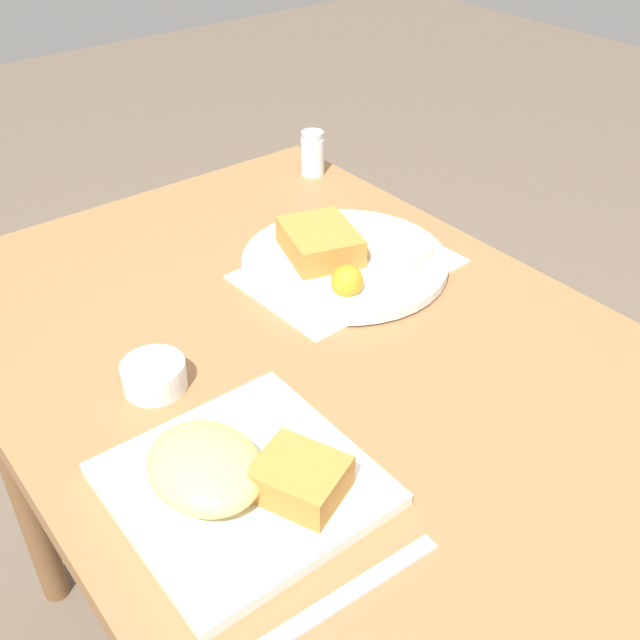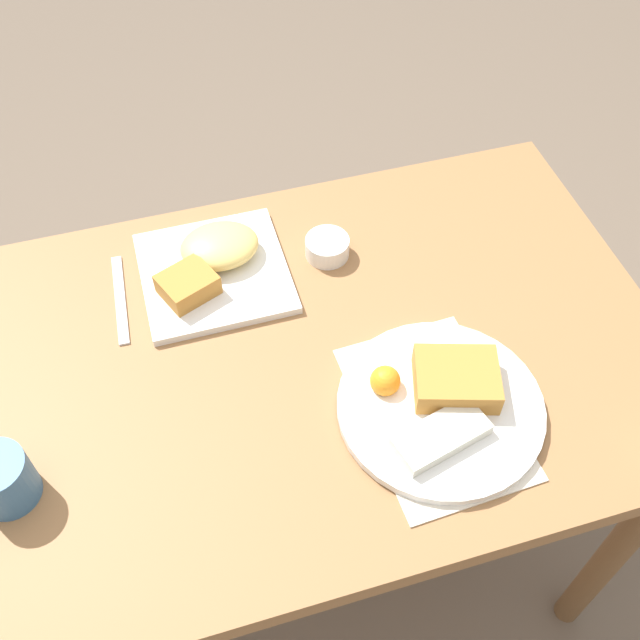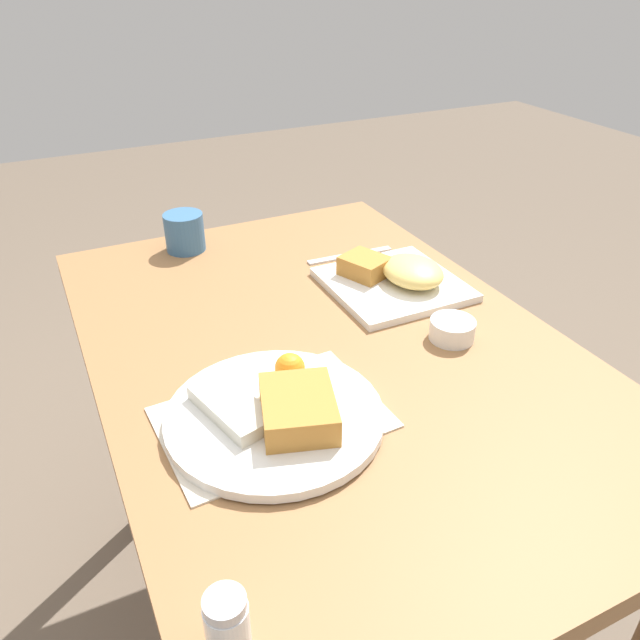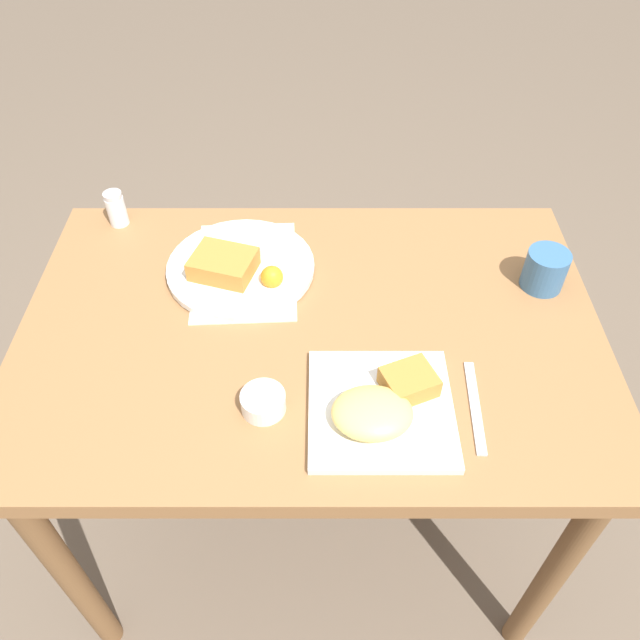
% 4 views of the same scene
% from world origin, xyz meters
% --- Properties ---
extents(ground_plane, '(8.00, 8.00, 0.00)m').
position_xyz_m(ground_plane, '(0.00, 0.00, 0.00)').
color(ground_plane, brown).
extents(dining_table, '(1.07, 0.72, 0.75)m').
position_xyz_m(dining_table, '(0.00, 0.00, 0.66)').
color(dining_table, olive).
rests_on(dining_table, ground_plane).
extents(menu_card, '(0.21, 0.30, 0.00)m').
position_xyz_m(menu_card, '(-0.13, 0.15, 0.75)').
color(menu_card, beige).
rests_on(menu_card, dining_table).
extents(plate_square_near, '(0.23, 0.23, 0.06)m').
position_xyz_m(plate_square_near, '(0.12, -0.20, 0.77)').
color(plate_square_near, white).
rests_on(plate_square_near, dining_table).
extents(plate_oval_far, '(0.29, 0.29, 0.05)m').
position_xyz_m(plate_oval_far, '(-0.14, 0.15, 0.77)').
color(plate_oval_far, white).
rests_on(plate_oval_far, menu_card).
extents(sauce_ramekin, '(0.07, 0.07, 0.03)m').
position_xyz_m(sauce_ramekin, '(-0.07, -0.19, 0.77)').
color(sauce_ramekin, white).
rests_on(sauce_ramekin, dining_table).
extents(butter_knife, '(0.03, 0.18, 0.00)m').
position_xyz_m(butter_knife, '(0.27, -0.18, 0.75)').
color(butter_knife, silver).
rests_on(butter_knife, dining_table).
extents(coffee_mug, '(0.08, 0.08, 0.08)m').
position_xyz_m(coffee_mug, '(0.45, 0.11, 0.79)').
color(coffee_mug, '#386693').
rests_on(coffee_mug, dining_table).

